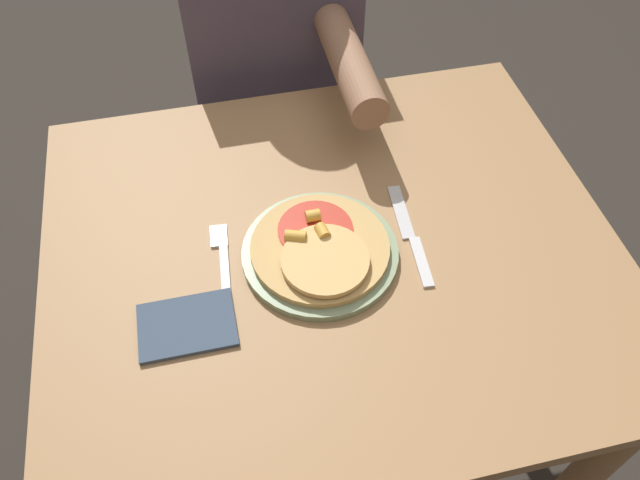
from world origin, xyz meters
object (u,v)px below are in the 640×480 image
at_px(plate, 320,253).
at_px(dining_table, 331,292).
at_px(fork, 223,260).
at_px(knife, 411,236).
at_px(person_diner, 275,66).
at_px(pizza, 320,249).

bearing_deg(plate, dining_table, 34.61).
relative_size(fork, knife, 0.80).
bearing_deg(knife, person_diner, 102.09).
height_order(plate, pizza, pizza).
bearing_deg(dining_table, knife, -5.00).
height_order(dining_table, plate, plate).
bearing_deg(plate, knife, 1.89).
bearing_deg(person_diner, dining_table, -90.42).
distance_m(knife, person_diner, 0.61).
xyz_separation_m(dining_table, person_diner, (0.00, 0.59, 0.08)).
height_order(dining_table, knife, knife).
xyz_separation_m(plate, person_diner, (0.03, 0.60, -0.07)).
relative_size(pizza, fork, 1.27).
height_order(plate, knife, plate).
bearing_deg(knife, dining_table, 175.00).
bearing_deg(knife, fork, 176.78).
bearing_deg(pizza, dining_table, 41.49).
height_order(pizza, person_diner, person_diner).
relative_size(dining_table, person_diner, 0.78).
distance_m(pizza, fork, 0.16).
distance_m(dining_table, plate, 0.15).
bearing_deg(dining_table, person_diner, 89.58).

